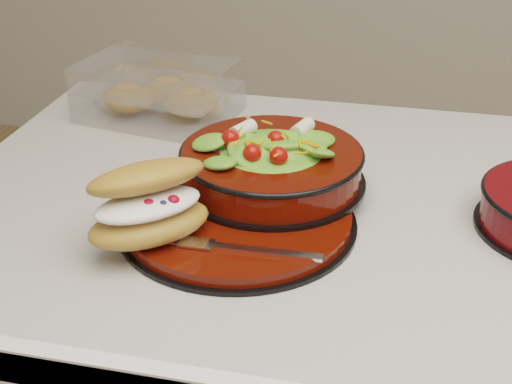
% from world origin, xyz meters
% --- Properties ---
extents(dinner_plate, '(0.31, 0.31, 0.02)m').
position_xyz_m(dinner_plate, '(-0.19, -0.09, 0.91)').
color(dinner_plate, black).
rests_on(dinner_plate, island_counter).
extents(salad_bowl, '(0.26, 0.26, 0.11)m').
position_xyz_m(salad_bowl, '(-0.16, 0.00, 0.96)').
color(salad_bowl, black).
rests_on(salad_bowl, dinner_plate).
extents(croissant, '(0.17, 0.17, 0.09)m').
position_xyz_m(croissant, '(-0.28, -0.16, 0.96)').
color(croissant, '#A77533').
rests_on(croissant, dinner_plate).
extents(fork, '(0.17, 0.02, 0.00)m').
position_xyz_m(fork, '(-0.16, -0.17, 0.92)').
color(fork, silver).
rests_on(fork, dinner_plate).
extents(pastry_box, '(0.27, 0.22, 0.09)m').
position_xyz_m(pastry_box, '(-0.41, 0.24, 0.94)').
color(pastry_box, white).
rests_on(pastry_box, island_counter).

